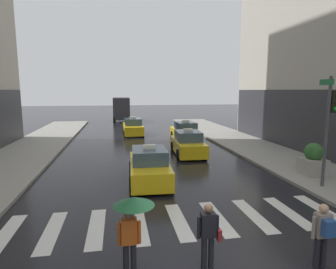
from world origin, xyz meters
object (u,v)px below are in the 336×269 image
(traffic_light_pole, at_px, (330,116))
(planter_near_corner, at_px, (313,160))
(taxi_fourth, at_px, (133,127))
(taxi_third, at_px, (185,132))
(pedestrian_with_umbrella, at_px, (132,215))
(taxi_second, at_px, (188,144))
(pedestrian_with_handbag, at_px, (208,232))
(taxi_lead, at_px, (149,167))
(box_truck, at_px, (121,108))
(pedestrian_with_backpack, at_px, (323,231))

(traffic_light_pole, distance_m, planter_near_corner, 3.01)
(traffic_light_pole, height_order, taxi_fourth, traffic_light_pole)
(taxi_third, height_order, pedestrian_with_umbrella, pedestrian_with_umbrella)
(pedestrian_with_umbrella, bearing_deg, taxi_fourth, 86.91)
(taxi_second, height_order, planter_near_corner, taxi_second)
(taxi_fourth, bearing_deg, planter_near_corner, -62.62)
(pedestrian_with_umbrella, xyz_separation_m, planter_near_corner, (9.37, 6.26, -0.64))
(pedestrian_with_umbrella, xyz_separation_m, pedestrian_with_handbag, (1.84, -0.01, -0.58))
(taxi_lead, relative_size, box_truck, 0.61)
(taxi_third, height_order, pedestrian_with_backpack, taxi_third)
(taxi_fourth, bearing_deg, box_truck, 94.16)
(taxi_second, bearing_deg, pedestrian_with_umbrella, -109.57)
(taxi_fourth, height_order, planter_near_corner, taxi_fourth)
(traffic_light_pole, bearing_deg, box_truck, 105.48)
(taxi_fourth, height_order, pedestrian_with_backpack, taxi_fourth)
(taxi_lead, relative_size, taxi_third, 1.01)
(taxi_third, bearing_deg, pedestrian_with_umbrella, -107.18)
(taxi_second, bearing_deg, taxi_lead, -121.13)
(pedestrian_with_handbag, bearing_deg, box_truck, 92.61)
(pedestrian_with_umbrella, bearing_deg, pedestrian_with_handbag, -0.45)
(taxi_second, bearing_deg, taxi_fourth, 108.48)
(taxi_lead, bearing_deg, traffic_light_pole, -18.28)
(pedestrian_with_backpack, height_order, planter_near_corner, planter_near_corner)
(taxi_lead, height_order, pedestrian_with_umbrella, pedestrian_with_umbrella)
(traffic_light_pole, distance_m, pedestrian_with_backpack, 6.95)
(taxi_fourth, relative_size, pedestrian_with_handbag, 2.77)
(taxi_lead, xyz_separation_m, pedestrian_with_umbrella, (-1.17, -7.04, 0.79))
(traffic_light_pole, distance_m, taxi_fourth, 19.21)
(pedestrian_with_umbrella, bearing_deg, pedestrian_with_backpack, -6.73)
(pedestrian_with_umbrella, relative_size, planter_near_corner, 1.21)
(taxi_lead, relative_size, taxi_fourth, 1.01)
(taxi_lead, distance_m, pedestrian_with_umbrella, 7.18)
(traffic_light_pole, xyz_separation_m, pedestrian_with_umbrella, (-8.70, -4.55, -1.74))
(traffic_light_pole, height_order, pedestrian_with_handbag, traffic_light_pole)
(traffic_light_pole, xyz_separation_m, taxi_third, (-3.16, 13.34, -2.53))
(taxi_fourth, bearing_deg, pedestrian_with_umbrella, -93.09)
(taxi_fourth, xyz_separation_m, pedestrian_with_umbrella, (-1.19, -22.05, 0.79))
(taxi_lead, xyz_separation_m, taxi_fourth, (0.02, 15.01, 0.00))
(pedestrian_with_handbag, relative_size, planter_near_corner, 1.03)
(traffic_light_pole, bearing_deg, taxi_lead, 161.72)
(traffic_light_pole, height_order, pedestrian_with_backpack, traffic_light_pole)
(taxi_lead, height_order, taxi_fourth, same)
(taxi_second, distance_m, pedestrian_with_backpack, 12.95)
(box_truck, distance_m, planter_near_corner, 30.24)
(pedestrian_with_handbag, distance_m, planter_near_corner, 9.80)
(taxi_third, xyz_separation_m, taxi_fourth, (-4.34, 4.15, 0.00))
(box_truck, relative_size, pedestrian_with_handbag, 4.57)
(taxi_second, height_order, pedestrian_with_backpack, taxi_second)
(planter_near_corner, bearing_deg, traffic_light_pole, -111.47)
(planter_near_corner, bearing_deg, pedestrian_with_backpack, -125.28)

